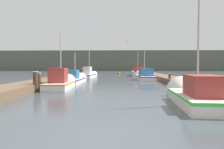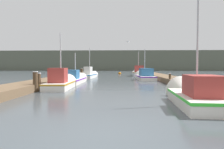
% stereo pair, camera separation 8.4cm
% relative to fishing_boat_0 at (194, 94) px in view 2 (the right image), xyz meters
% --- Properties ---
extents(ground_plane, '(200.00, 200.00, 0.00)m').
position_rel_fishing_boat_0_xyz_m(ground_plane, '(-3.70, -4.31, -0.39)').
color(ground_plane, '#3D4449').
extents(dock_left, '(2.22, 40.00, 0.47)m').
position_rel_fishing_boat_0_xyz_m(dock_left, '(-9.66, 11.69, -0.16)').
color(dock_left, brown).
rests_on(dock_left, ground_plane).
extents(dock_right, '(2.22, 40.00, 0.47)m').
position_rel_fishing_boat_0_xyz_m(dock_right, '(2.25, 11.69, -0.16)').
color(dock_right, brown).
rests_on(dock_right, ground_plane).
extents(distant_shore_ridge, '(120.00, 16.00, 7.05)m').
position_rel_fishing_boat_0_xyz_m(distant_shore_ridge, '(-3.70, 68.03, 3.13)').
color(distant_shore_ridge, '#565B4C').
rests_on(distant_shore_ridge, ground_plane).
extents(fishing_boat_0, '(2.08, 5.14, 5.06)m').
position_rel_fishing_boat_0_xyz_m(fishing_boat_0, '(0.00, 0.00, 0.00)').
color(fishing_boat_0, silver).
rests_on(fishing_boat_0, ground_plane).
extents(fishing_boat_1, '(1.72, 4.66, 4.53)m').
position_rel_fishing_boat_0_xyz_m(fishing_boat_1, '(-7.55, 5.80, 0.03)').
color(fishing_boat_1, silver).
rests_on(fishing_boat_1, ground_plane).
extents(fishing_boat_2, '(1.46, 6.05, 3.36)m').
position_rel_fishing_boat_0_xyz_m(fishing_boat_2, '(-7.54, 10.72, -0.04)').
color(fishing_boat_2, silver).
rests_on(fishing_boat_2, ground_plane).
extents(fishing_boat_3, '(1.94, 6.30, 4.28)m').
position_rel_fishing_boat_0_xyz_m(fishing_boat_3, '(-0.17, 15.75, 0.03)').
color(fishing_boat_3, silver).
rests_on(fishing_boat_3, ground_plane).
extents(fishing_boat_4, '(1.76, 5.83, 4.55)m').
position_rel_fishing_boat_0_xyz_m(fishing_boat_4, '(-7.35, 19.13, 0.05)').
color(fishing_boat_4, silver).
rests_on(fishing_boat_4, ground_plane).
extents(fishing_boat_5, '(1.86, 6.26, 4.51)m').
position_rel_fishing_boat_0_xyz_m(fishing_boat_5, '(-0.04, 24.57, 0.14)').
color(fishing_boat_5, silver).
rests_on(fishing_boat_5, ground_plane).
extents(mooring_piling_0, '(0.24, 0.24, 0.99)m').
position_rel_fishing_boat_0_xyz_m(mooring_piling_0, '(1.38, 9.53, 0.11)').
color(mooring_piling_0, '#473523').
rests_on(mooring_piling_0, ground_plane).
extents(mooring_piling_1, '(0.32, 0.32, 1.18)m').
position_rel_fishing_boat_0_xyz_m(mooring_piling_1, '(-8.57, 4.07, 0.20)').
color(mooring_piling_1, '#473523').
rests_on(mooring_piling_1, ground_plane).
extents(mooring_piling_2, '(0.32, 0.32, 1.32)m').
position_rel_fishing_boat_0_xyz_m(mooring_piling_2, '(-8.59, 19.50, 0.27)').
color(mooring_piling_2, '#473523').
rests_on(mooring_piling_2, ground_plane).
extents(mooring_piling_3, '(0.34, 0.34, 1.31)m').
position_rel_fishing_boat_0_xyz_m(mooring_piling_3, '(-8.56, 3.52, 0.26)').
color(mooring_piling_3, '#473523').
rests_on(mooring_piling_3, ground_plane).
extents(channel_buoy, '(0.58, 0.58, 1.08)m').
position_rel_fishing_boat_0_xyz_m(channel_buoy, '(-3.11, 31.12, -0.23)').
color(channel_buoy, '#BF6513').
rests_on(channel_buoy, ground_plane).
extents(seagull_lead, '(0.52, 0.41, 0.12)m').
position_rel_fishing_boat_0_xyz_m(seagull_lead, '(-2.30, 12.13, 3.77)').
color(seagull_lead, white).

